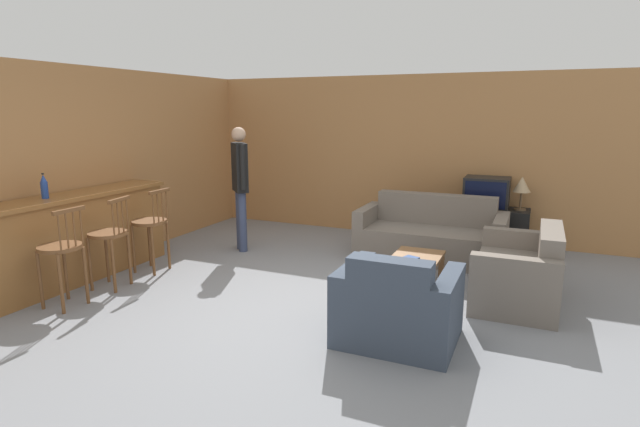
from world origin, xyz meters
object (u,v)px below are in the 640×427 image
at_px(couch_far, 431,237).
at_px(bar_chair_near, 62,253).
at_px(bar_chair_far, 151,227).
at_px(tv, 487,193).
at_px(armchair_near, 397,308).
at_px(table_lamp, 522,186).
at_px(bar_chair_mid, 109,239).
at_px(tv_unit, 484,228).
at_px(loveseat_right, 521,274).
at_px(bottle, 44,187).
at_px(person_by_window, 240,181).
at_px(book_on_table, 411,258).
at_px(coffee_table, 413,264).

bearing_deg(couch_far, bar_chair_near, -133.62).
distance_m(bar_chair_far, tv, 4.77).
relative_size(armchair_near, table_lamp, 2.09).
xyz_separation_m(bar_chair_far, table_lamp, (4.28, 2.87, 0.39)).
relative_size(bar_chair_near, bar_chair_far, 1.00).
relative_size(bar_chair_mid, tv_unit, 0.87).
bearing_deg(bar_chair_mid, bar_chair_near, -89.98).
bearing_deg(armchair_near, loveseat_right, 56.72).
relative_size(bottle, person_by_window, 0.16).
bearing_deg(table_lamp, bottle, -141.80).
xyz_separation_m(bar_chair_near, couch_far, (3.17, 3.33, -0.27)).
relative_size(bar_chair_far, person_by_window, 0.59).
bearing_deg(tv_unit, table_lamp, 0.00).
bearing_deg(armchair_near, book_on_table, 98.50).
bearing_deg(person_by_window, tv, 25.37).
bearing_deg(coffee_table, bar_chair_mid, -157.83).
relative_size(bar_chair_near, loveseat_right, 0.78).
relative_size(bar_chair_far, book_on_table, 5.55).
distance_m(armchair_near, table_lamp, 3.73).
distance_m(couch_far, tv_unit, 1.06).
xyz_separation_m(tv, person_by_window, (-3.28, -1.56, 0.19)).
height_order(bar_chair_far, coffee_table, bar_chair_far).
bearing_deg(bar_chair_far, person_by_window, 68.32).
bearing_deg(tv_unit, book_on_table, -104.61).
bearing_deg(loveseat_right, couch_far, 134.34).
distance_m(loveseat_right, table_lamp, 2.20).
height_order(bar_chair_mid, armchair_near, bar_chair_mid).
relative_size(loveseat_right, bottle, 4.76).
height_order(couch_far, armchair_near, couch_far).
bearing_deg(person_by_window, book_on_table, -14.01).
relative_size(couch_far, loveseat_right, 1.45).
xyz_separation_m(armchair_near, coffee_table, (-0.17, 1.35, 0.00)).
height_order(bottle, table_lamp, bottle).
height_order(armchair_near, bottle, bottle).
distance_m(bar_chair_far, bottle, 1.30).
bearing_deg(tv_unit, couch_far, -126.55).
bearing_deg(coffee_table, table_lamp, 65.10).
bearing_deg(bar_chair_far, tv, 36.99).
relative_size(book_on_table, person_by_window, 0.11).
xyz_separation_m(bar_chair_far, tv, (3.80, 2.86, 0.26)).
distance_m(bar_chair_near, armchair_near, 3.48).
bearing_deg(coffee_table, couch_far, 93.12).
distance_m(armchair_near, tv, 3.63).
height_order(bar_chair_far, book_on_table, bar_chair_far).
bearing_deg(tv, person_by_window, -154.63).
bearing_deg(tv_unit, tv, -90.00).
relative_size(bar_chair_mid, person_by_window, 0.59).
height_order(bar_chair_mid, loveseat_right, bar_chair_mid).
distance_m(couch_far, armchair_near, 2.73).
xyz_separation_m(book_on_table, person_by_window, (-2.70, 0.67, 0.66)).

